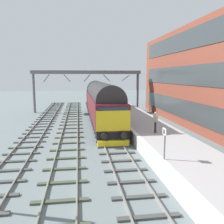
% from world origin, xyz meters
% --- Properties ---
extents(ground_plane, '(140.00, 140.00, 0.00)m').
position_xyz_m(ground_plane, '(0.00, 0.00, 0.00)').
color(ground_plane, slate).
rests_on(ground_plane, ground).
extents(track_main, '(2.50, 60.00, 0.15)m').
position_xyz_m(track_main, '(0.00, 0.00, 0.06)').
color(track_main, gray).
rests_on(track_main, ground).
extents(track_adjacent_west, '(2.50, 60.00, 0.15)m').
position_xyz_m(track_adjacent_west, '(-3.48, -0.00, 0.06)').
color(track_adjacent_west, gray).
rests_on(track_adjacent_west, ground).
extents(track_adjacent_far_west, '(2.50, 60.00, 0.15)m').
position_xyz_m(track_adjacent_far_west, '(-6.62, 0.00, 0.06)').
color(track_adjacent_far_west, gray).
rests_on(track_adjacent_far_west, ground).
extents(station_platform, '(4.00, 44.00, 1.01)m').
position_xyz_m(station_platform, '(3.60, 0.00, 0.50)').
color(station_platform, '#AAA7A6').
rests_on(station_platform, ground).
extents(diesel_locomotive, '(2.74, 19.94, 4.68)m').
position_xyz_m(diesel_locomotive, '(0.00, 8.44, 2.49)').
color(diesel_locomotive, black).
rests_on(diesel_locomotive, ground).
extents(platform_number_sign, '(0.10, 0.44, 1.69)m').
position_xyz_m(platform_number_sign, '(1.86, -7.24, 2.14)').
color(platform_number_sign, slate).
rests_on(platform_number_sign, station_platform).
extents(waiting_passenger, '(0.38, 0.51, 1.64)m').
position_xyz_m(waiting_passenger, '(3.32, -1.33, 1.99)').
color(waiting_passenger, '#2C2438').
rests_on(waiting_passenger, station_platform).
extents(overhead_footbridge, '(15.92, 2.00, 6.17)m').
position_xyz_m(overhead_footbridge, '(-1.26, 17.16, 5.66)').
color(overhead_footbridge, slate).
rests_on(overhead_footbridge, ground).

